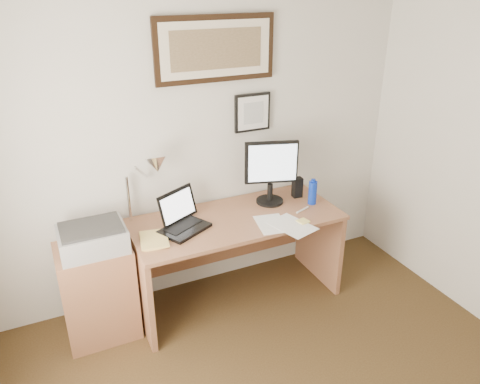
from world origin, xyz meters
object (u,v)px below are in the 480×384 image
laptop (182,220)px  printer (92,238)px  desk (232,239)px  lcd_monitor (271,169)px  side_cabinet (98,291)px  water_bottle (313,193)px  book (140,242)px

laptop → printer: laptop is taller
desk → lcd_monitor: (0.36, 0.03, 0.53)m
side_cabinet → laptop: size_ratio=1.69×
water_bottle → book: size_ratio=0.74×
water_bottle → desk: bearing=169.3°
water_bottle → laptop: size_ratio=0.44×
laptop → side_cabinet: bearing=178.0°
desk → lcd_monitor: bearing=5.5°
book → desk: (0.76, 0.15, -0.25)m
water_bottle → lcd_monitor: bearing=152.1°
water_bottle → lcd_monitor: lcd_monitor is taller
side_cabinet → printer: bearing=-64.3°
side_cabinet → desk: 1.08m
book → desk: 0.81m
laptop → printer: bearing=-179.6°
side_cabinet → desk: size_ratio=0.46×
side_cabinet → lcd_monitor: (1.43, 0.07, 0.68)m
book → desk: size_ratio=0.16×
printer → water_bottle: bearing=-2.0°
laptop → lcd_monitor: lcd_monitor is taller
side_cabinet → laptop: laptop is taller
book → lcd_monitor: lcd_monitor is taller
side_cabinet → book: size_ratio=2.83×
water_bottle → book: 1.42m
desk → side_cabinet: bearing=-178.1°
side_cabinet → book: 0.52m
lcd_monitor → printer: (-1.42, -0.10, -0.22)m
book → laptop: 0.35m
side_cabinet → desk: (1.07, 0.04, 0.15)m
side_cabinet → lcd_monitor: lcd_monitor is taller
side_cabinet → book: book is taller
book → laptop: size_ratio=0.60×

